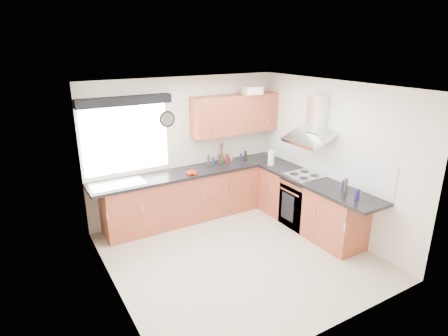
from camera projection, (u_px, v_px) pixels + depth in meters
ground_plane at (238, 255)px, 5.64m from camera, size 3.60×3.60×0.00m
ceiling at (241, 87)px, 4.84m from camera, size 3.60×3.60×0.02m
wall_back at (185, 148)px, 6.71m from camera, size 3.60×0.02×2.50m
wall_front at (336, 230)px, 3.77m from camera, size 3.60×0.02×2.50m
wall_left at (110, 204)px, 4.37m from camera, size 0.02×3.60×2.50m
wall_right at (332, 158)px, 6.10m from camera, size 0.02×3.60×2.50m
window at (126, 139)px, 6.10m from camera, size 1.40×0.02×1.10m
window_blind at (125, 101)px, 5.82m from camera, size 1.50×0.18×0.14m
splashback at (318, 158)px, 6.37m from camera, size 0.01×3.00×0.54m
base_cab_back at (188, 196)px, 6.69m from camera, size 3.00×0.58×0.86m
base_cab_corner at (261, 181)px, 7.45m from camera, size 0.60×0.60×0.86m
base_cab_right at (309, 205)px, 6.35m from camera, size 0.58×2.10×0.86m
worktop_back at (193, 172)px, 6.58m from camera, size 3.60×0.62×0.05m
worktop_right at (317, 182)px, 6.08m from camera, size 0.62×2.42×0.05m
sink at (117, 182)px, 5.92m from camera, size 0.84×0.46×0.10m
oven at (302, 202)px, 6.47m from camera, size 0.56×0.58×0.85m
hob_plate at (304, 175)px, 6.31m from camera, size 0.52×0.52×0.01m
extractor_hood at (312, 125)px, 6.09m from camera, size 0.52×0.78×0.66m
upper_cabinets at (235, 114)px, 6.85m from camera, size 1.70×0.35×0.70m
washing_machine at (181, 201)px, 6.63m from camera, size 0.56×0.54×0.75m
wall_clock at (167, 119)px, 6.36m from camera, size 0.28×0.04×0.28m
casserole at (252, 90)px, 6.76m from camera, size 0.35×0.26×0.14m
storage_box at (254, 91)px, 6.79m from camera, size 0.25×0.22×0.10m
utensil_pot at (222, 158)px, 7.05m from camera, size 0.11×0.11×0.15m
kitchen_roll at (271, 158)px, 6.82m from camera, size 0.12×0.12×0.26m
tomato_cluster at (192, 173)px, 6.34m from camera, size 0.17×0.17×0.07m
jar_0 at (208, 160)px, 6.78m from camera, size 0.05×0.05×0.21m
jar_1 at (241, 158)px, 6.98m from camera, size 0.04×0.04×0.17m
jar_2 at (245, 156)px, 7.07m from camera, size 0.06×0.06×0.19m
jar_3 at (220, 159)px, 6.90m from camera, size 0.07×0.07×0.17m
jar_4 at (222, 160)px, 6.89m from camera, size 0.06×0.06×0.15m
jar_5 at (231, 154)px, 7.07m from camera, size 0.04×0.04×0.25m
jar_6 at (227, 159)px, 6.86m from camera, size 0.06×0.06×0.20m
jar_7 at (213, 161)px, 6.88m from camera, size 0.05×0.05×0.13m
bottle_0 at (357, 194)px, 5.33m from camera, size 0.06×0.06×0.16m
bottle_1 at (346, 186)px, 5.56m from camera, size 0.05×0.05×0.22m
bottle_2 at (343, 185)px, 5.68m from camera, size 0.06×0.06×0.15m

